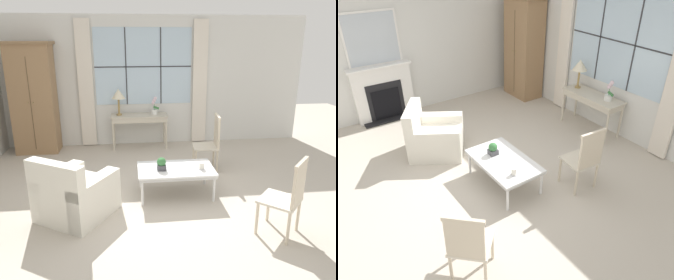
{
  "view_description": "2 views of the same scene",
  "coord_description": "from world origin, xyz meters",
  "views": [
    {
      "loc": [
        -0.33,
        -4.25,
        2.32
      ],
      "look_at": [
        0.23,
        0.43,
        0.85
      ],
      "focal_mm": 35.0,
      "sensor_mm": 36.0,
      "label": 1
    },
    {
      "loc": [
        3.65,
        -1.96,
        3.22
      ],
      "look_at": [
        0.29,
        0.39,
        0.74
      ],
      "focal_mm": 35.0,
      "sensor_mm": 36.0,
      "label": 2
    }
  ],
  "objects": [
    {
      "name": "potted_orchid",
      "position": [
        0.21,
        2.74,
        0.88
      ],
      "size": [
        0.17,
        0.14,
        0.39
      ],
      "color": "white",
      "rests_on": "console_table"
    },
    {
      "name": "coffee_table",
      "position": [
        0.33,
        0.32,
        0.39
      ],
      "size": [
        1.15,
        0.7,
        0.43
      ],
      "color": "silver",
      "rests_on": "ground_plane"
    },
    {
      "name": "table_lamp",
      "position": [
        -0.56,
        2.73,
        1.18
      ],
      "size": [
        0.29,
        0.29,
        0.57
      ],
      "color": "#9E7F47",
      "rests_on": "console_table"
    },
    {
      "name": "pillar_candle",
      "position": [
        0.72,
        0.23,
        0.48
      ],
      "size": [
        0.1,
        0.1,
        0.12
      ],
      "color": "silver",
      "rests_on": "coffee_table"
    },
    {
      "name": "side_chair_wooden",
      "position": [
        1.1,
        1.22,
        0.57
      ],
      "size": [
        0.48,
        0.48,
        1.03
      ],
      "color": "beige",
      "rests_on": "ground_plane"
    },
    {
      "name": "ground_plane",
      "position": [
        0.0,
        0.0,
        0.0
      ],
      "size": [
        14.0,
        14.0,
        0.0
      ],
      "primitive_type": "plane",
      "color": "#BCB2A3"
    },
    {
      "name": "armchair_upholstered",
      "position": [
        -1.09,
        -0.16,
        0.29
      ],
      "size": [
        1.16,
        1.18,
        0.88
      ],
      "color": "silver",
      "rests_on": "ground_plane"
    },
    {
      "name": "potted_plant_small",
      "position": [
        0.11,
        0.28,
        0.53
      ],
      "size": [
        0.14,
        0.14,
        0.19
      ],
      "color": "#4C4C51",
      "rests_on": "coffee_table"
    },
    {
      "name": "console_table",
      "position": [
        -0.13,
        2.71,
        0.64
      ],
      "size": [
        1.21,
        0.46,
        0.73
      ],
      "color": "beige",
      "rests_on": "ground_plane"
    },
    {
      "name": "wall_back_windowed",
      "position": [
        0.0,
        3.02,
        1.41
      ],
      "size": [
        7.2,
        0.14,
        2.8
      ],
      "color": "silver",
      "rests_on": "ground_plane"
    },
    {
      "name": "fireplace",
      "position": [
        -2.91,
        -0.44,
        0.7
      ],
      "size": [
        0.34,
        1.25,
        2.16
      ],
      "color": "black",
      "rests_on": "ground_plane"
    },
    {
      "name": "accent_chair_wooden",
      "position": [
        1.51,
        -0.93,
        0.55
      ],
      "size": [
        0.62,
        0.62,
        0.99
      ],
      "color": "beige",
      "rests_on": "ground_plane"
    },
    {
      "name": "armoire",
      "position": [
        -2.27,
        2.69,
        1.14
      ],
      "size": [
        0.92,
        0.59,
        2.27
      ],
      "color": "#93704C",
      "rests_on": "ground_plane"
    },
    {
      "name": "wall_left",
      "position": [
        -3.03,
        0.6,
        1.4
      ],
      "size": [
        0.06,
        7.2,
        2.8
      ],
      "primitive_type": "cube",
      "color": "silver",
      "rests_on": "ground_plane"
    }
  ]
}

